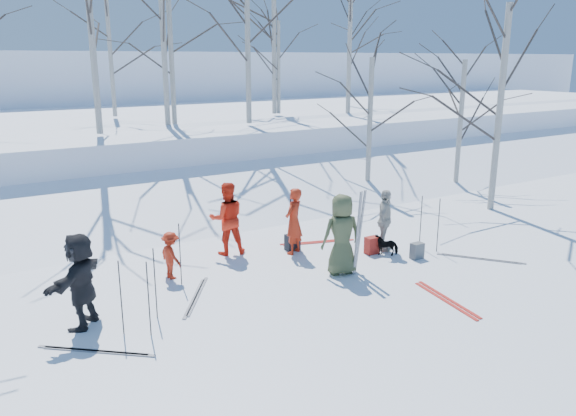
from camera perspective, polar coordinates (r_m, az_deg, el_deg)
ground at (r=12.03m, az=3.82°, el=-7.57°), size 120.00×120.00×0.00m
snow_ramp at (r=17.84m, az=-9.40°, el=0.29°), size 70.00×9.49×4.12m
snow_plateau at (r=27.04m, az=-17.79°, el=6.57°), size 70.00×18.00×2.20m
far_hill at (r=47.51m, az=-24.44°, el=10.49°), size 90.00×30.00×6.00m
skier_olive_center at (r=12.26m, az=5.47°, el=-2.70°), size 0.98×0.75×1.80m
skier_red_north at (r=13.51m, az=0.58°, el=-1.34°), size 0.71×0.64×1.62m
skier_redor_behind at (r=13.54m, az=-6.22°, el=-1.07°), size 1.01×0.88×1.77m
skier_red_seated at (r=12.32m, az=-11.81°, el=-4.73°), size 0.50×0.73×1.04m
skier_cream_east at (r=13.94m, az=9.80°, el=-1.24°), size 0.93×0.86×1.53m
skier_grey_west at (r=10.50m, az=-20.33°, el=-6.90°), size 1.43×1.53×1.72m
dog at (r=13.80m, az=9.96°, el=-3.70°), size 0.60×0.57×0.48m
upright_ski_left at (r=12.15m, az=7.07°, el=-2.64°), size 0.10×0.16×1.90m
upright_ski_right at (r=12.31m, az=7.33°, el=-2.43°), size 0.13×0.23×1.89m
ski_pair_a at (r=11.45m, az=-9.33°, el=-8.89°), size 1.97×2.09×0.02m
ski_pair_b at (r=11.60m, az=15.80°, el=-8.95°), size 0.83×1.97×0.02m
ski_pair_c at (r=9.88m, az=-18.93°, el=-13.59°), size 2.08×2.10×0.02m
ski_pair_d at (r=14.10m, az=18.98°, el=-4.89°), size 2.03×2.09×0.02m
ski_pair_e at (r=14.54m, az=2.99°, el=-3.47°), size 1.28×2.01×0.02m
ski_pole_a at (r=10.03m, az=-16.60°, el=-8.76°), size 0.02×0.02×1.34m
ski_pole_b at (r=14.20m, az=0.27°, el=-1.12°), size 0.02×0.02×1.34m
ski_pole_c at (r=13.69m, az=0.23°, el=-1.73°), size 0.02×0.02×1.34m
ski_pole_d at (r=14.32m, az=13.34°, el=-1.40°), size 0.02×0.02×1.34m
ski_pole_e at (r=9.87m, az=-13.98°, el=-8.98°), size 0.02×0.02×1.34m
ski_pole_f at (r=14.14m, az=15.02°, el=-1.72°), size 0.02×0.02×1.34m
ski_pole_g at (r=11.87m, az=-10.90°, el=-4.66°), size 0.02×0.02×1.34m
ski_pole_h at (r=10.49m, az=-13.34°, el=-7.47°), size 0.02×0.02×1.34m
backpack_red at (r=13.80m, az=8.51°, el=-3.77°), size 0.32×0.22×0.42m
backpack_grey at (r=13.68m, az=12.98°, el=-4.25°), size 0.30×0.20×0.38m
backpack_dark at (r=13.91m, az=0.45°, el=-3.50°), size 0.34×0.24×0.40m
birch_plateau_b at (r=25.47m, az=-17.58°, el=14.49°), size 4.10×4.10×5.00m
birch_plateau_e at (r=25.69m, az=-0.96°, el=14.05°), size 3.41×3.41×4.01m
birch_plateau_f at (r=25.89m, az=6.29°, el=16.80°), size 5.20×5.20×6.57m
birch_plateau_g at (r=25.68m, az=-1.43°, el=17.02°), size 5.27×5.27×6.67m
birch_plateau_h at (r=21.83m, az=-11.78°, el=15.15°), size 4.23×4.23×5.19m
birch_plateau_i at (r=19.60m, az=-19.40°, el=17.04°), size 5.35×5.35×6.79m
birch_plateau_j at (r=31.20m, az=6.24°, el=15.31°), size 4.31×4.31×5.30m
birch_plateau_k at (r=21.78m, az=-4.13°, el=17.10°), size 5.13×5.13×6.47m
birch_plateau_l at (r=21.67m, az=-12.56°, el=16.57°), size 5.00×5.00×6.29m
birch_edge_b at (r=18.34m, az=20.70°, el=9.26°), size 4.92×4.92×6.17m
birch_edge_c at (r=21.20m, az=17.08°, el=8.02°), size 3.80×3.80×4.57m
birch_edge_e at (r=19.44m, az=8.29°, el=8.06°), size 3.86×3.86×4.65m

